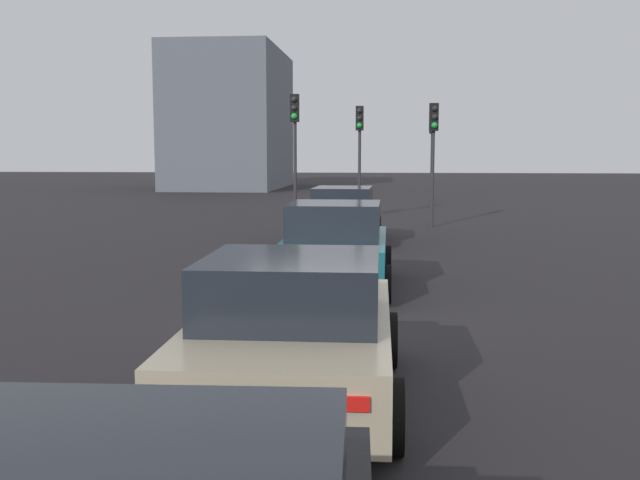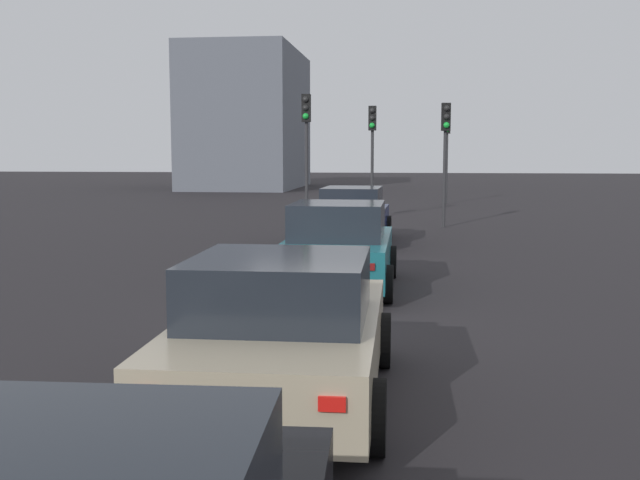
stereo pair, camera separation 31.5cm
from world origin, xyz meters
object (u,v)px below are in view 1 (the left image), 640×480
(traffic_light_far_right, at_px, (295,132))
(car_navy_lead, at_px, (343,216))
(traffic_light_near_right, at_px, (360,138))
(traffic_light_far_left, at_px, (432,140))
(traffic_light_near_left, at_px, (434,138))
(car_beige_third, at_px, (294,331))
(car_teal_second, at_px, (335,248))

(traffic_light_far_right, bearing_deg, car_navy_lead, 26.54)
(traffic_light_near_right, bearing_deg, traffic_light_far_left, 162.22)
(traffic_light_near_left, height_order, traffic_light_far_right, traffic_light_far_right)
(car_beige_third, height_order, traffic_light_near_left, traffic_light_near_left)
(traffic_light_far_left, height_order, traffic_light_far_right, traffic_light_far_right)
(car_teal_second, distance_m, traffic_light_near_left, 12.05)
(car_beige_third, relative_size, traffic_light_far_left, 0.98)
(traffic_light_near_left, bearing_deg, car_teal_second, -19.40)
(car_teal_second, bearing_deg, traffic_light_far_right, 10.91)
(traffic_light_near_left, distance_m, traffic_light_far_right, 4.57)
(car_navy_lead, relative_size, traffic_light_near_left, 1.15)
(car_navy_lead, bearing_deg, traffic_light_near_right, 0.48)
(traffic_light_near_right, height_order, traffic_light_far_right, traffic_light_far_right)
(car_navy_lead, distance_m, car_beige_third, 13.25)
(traffic_light_near_left, relative_size, traffic_light_far_right, 0.93)
(car_teal_second, xyz_separation_m, car_beige_third, (-6.29, -0.04, -0.04))
(car_teal_second, distance_m, traffic_light_far_right, 11.63)
(car_beige_third, bearing_deg, traffic_light_far_left, -6.40)
(car_teal_second, height_order, traffic_light_near_right, traffic_light_near_right)
(traffic_light_far_right, bearing_deg, car_beige_third, 9.79)
(traffic_light_near_left, bearing_deg, traffic_light_near_right, -147.71)
(traffic_light_far_left, bearing_deg, traffic_light_near_right, -20.07)
(car_teal_second, height_order, traffic_light_near_left, traffic_light_near_left)
(car_beige_third, relative_size, traffic_light_near_left, 1.02)
(traffic_light_near_right, distance_m, traffic_light_far_left, 9.10)
(car_beige_third, relative_size, traffic_light_far_right, 0.95)
(car_beige_third, bearing_deg, traffic_light_far_right, 6.45)
(traffic_light_near_right, bearing_deg, car_beige_third, 2.99)
(car_navy_lead, height_order, car_teal_second, car_teal_second)
(traffic_light_near_right, bearing_deg, car_teal_second, 3.06)
(car_teal_second, bearing_deg, traffic_light_far_left, -7.30)
(car_navy_lead, distance_m, traffic_light_near_left, 5.79)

